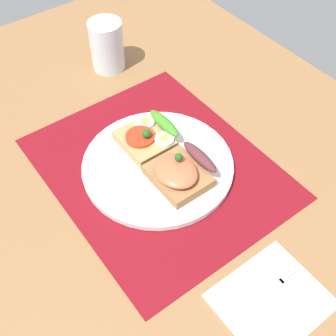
% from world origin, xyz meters
% --- Properties ---
extents(ground_plane, '(1.20, 0.90, 0.03)m').
position_xyz_m(ground_plane, '(0.00, 0.00, -0.02)').
color(ground_plane, olive).
extents(placemat, '(0.43, 0.35, 0.00)m').
position_xyz_m(placemat, '(0.00, 0.00, 0.00)').
color(placemat, maroon).
rests_on(placemat, ground_plane).
extents(plate, '(0.27, 0.27, 0.01)m').
position_xyz_m(plate, '(0.00, 0.00, 0.01)').
color(plate, white).
rests_on(plate, placemat).
extents(sandwich_egg_tomato, '(0.09, 0.09, 0.04)m').
position_xyz_m(sandwich_egg_tomato, '(-0.05, 0.01, 0.03)').
color(sandwich_egg_tomato, tan).
rests_on(sandwich_egg_tomato, plate).
extents(sandwich_salmon, '(0.10, 0.10, 0.05)m').
position_xyz_m(sandwich_salmon, '(0.05, 0.01, 0.03)').
color(sandwich_salmon, olive).
rests_on(sandwich_salmon, plate).
extents(napkin, '(0.13, 0.15, 0.01)m').
position_xyz_m(napkin, '(0.29, -0.02, 0.00)').
color(napkin, white).
rests_on(napkin, ground_plane).
extents(fork, '(0.02, 0.14, 0.00)m').
position_xyz_m(fork, '(0.28, -0.01, 0.01)').
color(fork, '#B7B7BC').
rests_on(fork, napkin).
extents(drinking_glass, '(0.07, 0.07, 0.11)m').
position_xyz_m(drinking_glass, '(-0.30, 0.09, 0.05)').
color(drinking_glass, silver).
rests_on(drinking_glass, ground_plane).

